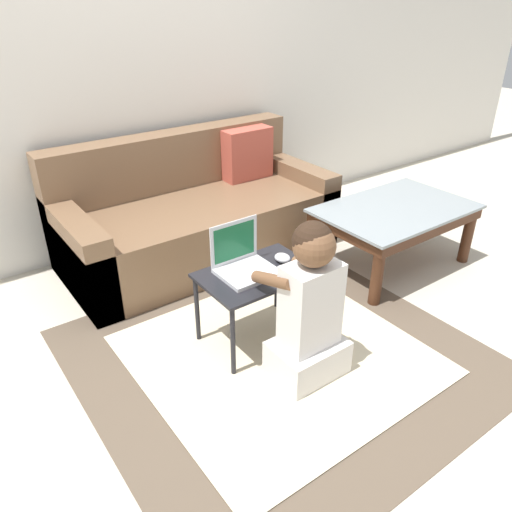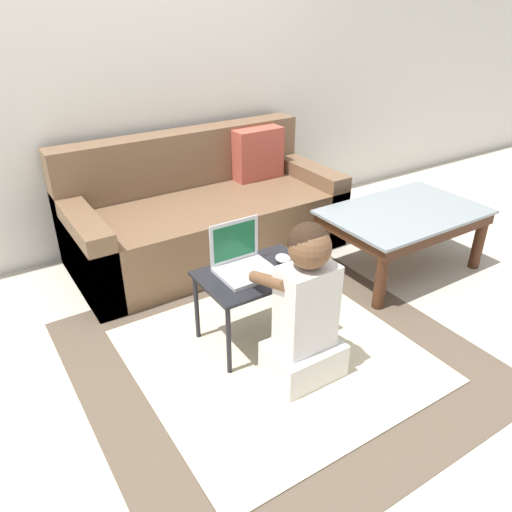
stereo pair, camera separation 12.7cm
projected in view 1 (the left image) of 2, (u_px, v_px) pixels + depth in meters
ground_plane at (286, 350)px, 2.56m from camera, size 16.00×16.00×0.00m
wall_back at (126, 57)px, 3.13m from camera, size 9.00×0.06×2.50m
area_rug at (278, 355)px, 2.52m from camera, size 1.84×1.81×0.01m
couch at (197, 216)px, 3.38m from camera, size 1.79×0.84×0.79m
coffee_table at (395, 217)px, 3.19m from camera, size 0.99×0.65×0.41m
laptop_desk at (257, 281)px, 2.48m from camera, size 0.57×0.38×0.40m
laptop at (244, 265)px, 2.44m from camera, size 0.27×0.23×0.24m
computer_mouse at (282, 258)px, 2.55m from camera, size 0.07×0.09×0.04m
person_seated at (309, 308)px, 2.24m from camera, size 0.34×0.39×0.79m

